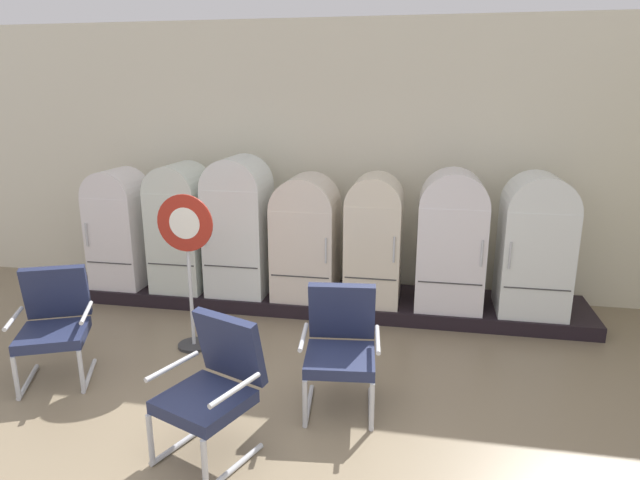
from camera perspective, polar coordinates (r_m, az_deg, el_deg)
The scene contains 14 objects.
ground at distance 4.09m, azimuth -9.09°, elevation -22.79°, with size 12.00×10.00×0.05m, color #817057.
back_wall at distance 6.82m, azimuth 0.76°, elevation 8.35°, with size 11.76×0.12×3.29m.
display_plinth at distance 6.60m, azimuth -0.26°, elevation -6.09°, with size 6.16×0.95×0.16m, color black.
refrigerator_0 at distance 7.08m, azimuth -20.12°, elevation 1.53°, with size 0.62×0.61×1.43m.
refrigerator_1 at distance 6.75m, azimuth -14.25°, elevation 1.74°, with size 0.61×0.71×1.51m.
refrigerator_2 at distance 6.45m, azimuth -8.44°, elevation 1.91°, with size 0.69×0.68×1.61m.
refrigerator_3 at distance 6.27m, azimuth -1.47°, elevation 0.63°, with size 0.71×0.69×1.42m.
refrigerator_4 at distance 6.14m, azimuth 5.64°, elevation 0.51°, with size 0.61×0.67×1.45m.
refrigerator_5 at distance 6.11m, azimuth 13.47°, elevation 0.37°, with size 0.72×0.66×1.52m.
refrigerator_6 at distance 6.24m, azimuth 21.46°, elevation -0.06°, with size 0.71×0.68×1.51m.
armchair_left at distance 5.40m, azimuth -25.87°, elevation -7.49°, with size 0.77×0.82×0.98m.
armchair_right at distance 4.47m, azimuth 2.17°, elevation -10.60°, with size 0.66×0.71×0.98m.
armchair_center at distance 3.98m, azimuth -10.97°, elevation -14.32°, with size 0.76×0.81×0.98m.
sign_stand at distance 5.43m, azimuth -13.51°, elevation -2.78°, with size 0.55×0.32×1.56m.
Camera 1 is at (1.18, -3.01, 2.49)m, focal length 30.81 mm.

